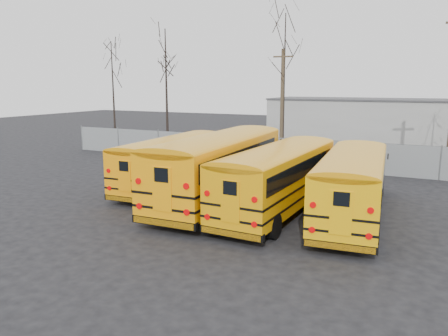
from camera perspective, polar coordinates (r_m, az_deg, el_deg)
The scene contains 11 objects.
ground at distance 18.91m, azimuth 0.83°, elevation -6.31°, with size 120.00×120.00×0.00m, color black.
fence at distance 29.72m, azimuth 10.84°, elevation 1.80°, with size 40.00×0.04×2.00m, color gray.
distant_building at distance 48.79m, azimuth 19.54°, elevation 6.03°, with size 22.00×8.00×4.00m, color #ACACA7.
bus_a at distance 23.91m, azimuth -6.59°, elevation 1.34°, with size 2.86×10.22×2.83m.
bus_b at distance 20.80m, azimuth -0.34°, elevation 0.84°, with size 3.21×12.08×3.35m.
bus_c at distance 19.31m, azimuth 7.37°, elevation -0.65°, with size 2.85×10.82×3.00m.
bus_d at distance 18.87m, azimuth 16.53°, elevation -1.45°, with size 3.35×10.56×2.91m.
utility_pole_left at distance 32.59m, azimuth 7.57°, elevation 8.26°, with size 1.44×0.25×8.09m.
tree_0 at distance 39.26m, azimuth -14.24°, elevation 9.06°, with size 0.26×0.26×9.15m, color black.
tree_1 at distance 39.28m, azimuth -7.52°, elevation 10.13°, with size 0.26×0.26×10.29m, color black.
tree_2 at distance 32.75m, azimuth 7.83°, elevation 10.24°, with size 0.26×0.26×10.57m, color black.
Camera 1 is at (7.75, -16.32, 5.58)m, focal length 35.00 mm.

